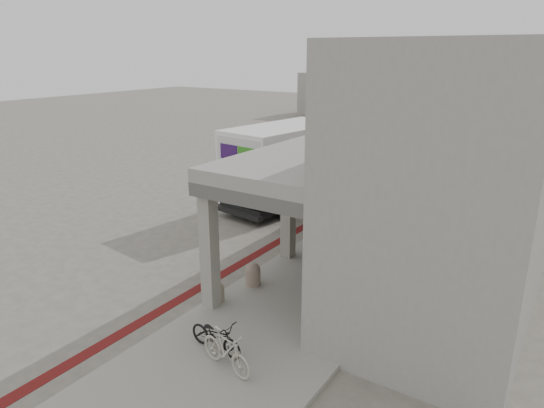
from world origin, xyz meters
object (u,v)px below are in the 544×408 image
Objects in this scene: bicycle_cream at (226,350)px; fedex_truck at (299,160)px; bench at (377,265)px; utility_cabinet at (387,244)px; bicycle_black at (216,336)px.

fedex_truck is at bearing 35.59° from bicycle_cream.
utility_cabinet is at bearing 93.68° from bench.
bicycle_black is 0.98× the size of bicycle_cream.
bench is at bearing 3.47° from bicycle_cream.
fedex_truck is 8.62m from bench.
utility_cabinet is at bearing -28.94° from fedex_truck.
fedex_truck reaches higher than utility_cabinet.
fedex_truck is 7.66m from utility_cabinet.
fedex_truck is 5.66× the size of bicycle_cream.
utility_cabinet is 0.73× the size of bicycle_black.
fedex_truck reaches higher than bench.
utility_cabinet is 0.72× the size of bicycle_cream.
bicycle_black is (4.60, -11.69, -1.42)m from fedex_truck.
utility_cabinet is at bearing 6.11° from bicycle_cream.
bicycle_black is at bearing -105.54° from utility_cabinet.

